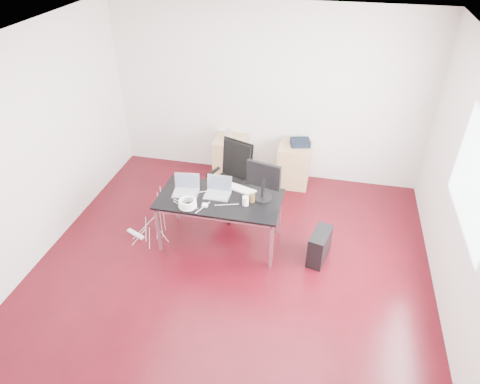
% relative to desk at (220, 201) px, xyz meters
% --- Properties ---
extents(room_shell, '(5.00, 5.00, 5.00)m').
position_rel_desk_xyz_m(room_shell, '(0.30, -0.52, 0.73)').
color(room_shell, '#36060D').
rests_on(room_shell, ground).
extents(desk, '(1.60, 0.80, 0.73)m').
position_rel_desk_xyz_m(desk, '(0.00, 0.00, 0.00)').
color(desk, black).
rests_on(desk, ground).
extents(office_chair, '(0.62, 0.63, 1.08)m').
position_rel_desk_xyz_m(office_chair, '(-0.03, 0.76, -0.07)').
color(office_chair, black).
rests_on(office_chair, ground).
extents(filing_cabinet_left, '(0.50, 0.50, 0.70)m').
position_rel_desk_xyz_m(filing_cabinet_left, '(-0.28, 1.70, -0.33)').
color(filing_cabinet_left, '#A77F53').
rests_on(filing_cabinet_left, ground).
extents(filing_cabinet_right, '(0.50, 0.50, 0.70)m').
position_rel_desk_xyz_m(filing_cabinet_right, '(0.78, 1.70, -0.33)').
color(filing_cabinet_right, '#A77F53').
rests_on(filing_cabinet_right, ground).
extents(pc_tower, '(0.30, 0.48, 0.44)m').
position_rel_desk_xyz_m(pc_tower, '(1.34, -0.06, -0.46)').
color(pc_tower, black).
rests_on(pc_tower, ground).
extents(wastebasket, '(0.29, 0.29, 0.28)m').
position_rel_desk_xyz_m(wastebasket, '(0.04, 1.34, -0.54)').
color(wastebasket, black).
rests_on(wastebasket, ground).
extents(power_strip, '(0.30, 0.18, 0.04)m').
position_rel_desk_xyz_m(power_strip, '(-1.22, -0.14, -0.66)').
color(power_strip, white).
rests_on(power_strip, ground).
extents(laptop_left, '(0.36, 0.29, 0.23)m').
position_rel_desk_xyz_m(laptop_left, '(-0.47, 0.04, 0.11)').
color(laptop_left, silver).
rests_on(laptop_left, desk).
extents(laptop_right, '(0.33, 0.26, 0.23)m').
position_rel_desk_xyz_m(laptop_right, '(-0.04, 0.08, 0.11)').
color(laptop_right, silver).
rests_on(laptop_right, desk).
extents(monitor, '(0.45, 0.26, 0.51)m').
position_rel_desk_xyz_m(monitor, '(0.54, 0.14, 0.34)').
color(monitor, black).
rests_on(monitor, desk).
extents(keyboard, '(0.46, 0.27, 0.02)m').
position_rel_desk_xyz_m(keyboard, '(0.22, 0.25, 0.06)').
color(keyboard, white).
rests_on(keyboard, desk).
extents(cup_white, '(0.10, 0.10, 0.12)m').
position_rel_desk_xyz_m(cup_white, '(0.36, -0.07, 0.11)').
color(cup_white, white).
rests_on(cup_white, desk).
extents(cup_brown, '(0.09, 0.09, 0.10)m').
position_rel_desk_xyz_m(cup_brown, '(0.42, 0.02, 0.10)').
color(cup_brown, '#523A1C').
rests_on(cup_brown, desk).
extents(cable_coil, '(0.24, 0.24, 0.11)m').
position_rel_desk_xyz_m(cable_coil, '(-0.34, -0.27, 0.11)').
color(cable_coil, white).
rests_on(cable_coil, desk).
extents(power_adapter, '(0.08, 0.08, 0.03)m').
position_rel_desk_xyz_m(power_adapter, '(-0.14, -0.21, 0.07)').
color(power_adapter, white).
rests_on(power_adapter, desk).
extents(speaker, '(0.09, 0.08, 0.18)m').
position_rel_desk_xyz_m(speaker, '(-0.31, 1.70, 0.11)').
color(speaker, '#9E9E9E').
rests_on(speaker, filing_cabinet_left).
extents(navy_garment, '(0.35, 0.31, 0.09)m').
position_rel_desk_xyz_m(navy_garment, '(0.86, 1.75, 0.07)').
color(navy_garment, black).
rests_on(navy_garment, filing_cabinet_right).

